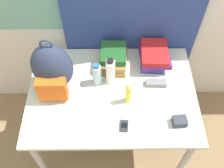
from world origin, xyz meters
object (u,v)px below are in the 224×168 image
at_px(book_stack_left, 114,57).
at_px(sunscreen_bottle, 128,94).
at_px(backpack, 52,69).
at_px(cell_phone, 124,126).
at_px(sunglasses_case, 156,83).
at_px(sports_bottle, 110,71).
at_px(camera_pouch, 180,121).
at_px(water_bottle, 97,74).
at_px(book_stack_center, 154,56).

distance_m(book_stack_left, sunscreen_bottle, 0.36).
distance_m(backpack, sunscreen_bottle, 0.54).
height_order(cell_phone, sunglasses_case, sunglasses_case).
bearing_deg(sports_bottle, book_stack_left, 81.65).
bearing_deg(camera_pouch, water_bottle, 147.79).
bearing_deg(book_stack_left, camera_pouch, -50.99).
height_order(backpack, water_bottle, backpack).
height_order(cell_phone, camera_pouch, camera_pouch).
relative_size(book_stack_left, sunglasses_case, 1.93).
distance_m(sports_bottle, sunscreen_bottle, 0.21).
height_order(book_stack_left, camera_pouch, book_stack_left).
xyz_separation_m(book_stack_left, camera_pouch, (0.43, -0.53, -0.04)).
height_order(sunglasses_case, camera_pouch, camera_pouch).
height_order(backpack, sports_bottle, backpack).
height_order(sports_bottle, sunscreen_bottle, sports_bottle).
bearing_deg(sunscreen_bottle, cell_phone, -99.05).
relative_size(book_stack_left, water_bottle, 1.50).
distance_m(water_bottle, sunscreen_bottle, 0.27).
height_order(water_bottle, sports_bottle, sports_bottle).
height_order(backpack, cell_phone, backpack).
relative_size(sunscreen_bottle, sunglasses_case, 1.24).
distance_m(backpack, book_stack_center, 0.76).
xyz_separation_m(backpack, book_stack_center, (0.72, 0.21, -0.12)).
bearing_deg(water_bottle, cell_phone, -63.35).
relative_size(book_stack_left, sports_bottle, 1.25).
bearing_deg(sports_bottle, sunglasses_case, -6.44).
bearing_deg(water_bottle, book_stack_left, 56.37).
height_order(book_stack_center, cell_phone, book_stack_center).
height_order(book_stack_left, water_bottle, water_bottle).
distance_m(sports_bottle, camera_pouch, 0.58).
relative_size(sports_bottle, cell_phone, 2.66).
xyz_separation_m(book_stack_center, sunscreen_bottle, (-0.21, -0.34, 0.02)).
height_order(backpack, sunglasses_case, backpack).
xyz_separation_m(backpack, camera_pouch, (0.84, -0.31, -0.16)).
bearing_deg(sunglasses_case, cell_phone, -125.84).
bearing_deg(sports_bottle, book_stack_center, 27.52).
distance_m(sports_bottle, sunglasses_case, 0.35).
distance_m(backpack, sports_bottle, 0.40).
bearing_deg(sunglasses_case, sunscreen_bottle, -147.18).
bearing_deg(water_bottle, sports_bottle, 6.27).
distance_m(sunglasses_case, camera_pouch, 0.34).
bearing_deg(sunglasses_case, camera_pouch, -69.31).
bearing_deg(cell_phone, book_stack_center, 66.15).
bearing_deg(sports_bottle, cell_phone, -76.90).
bearing_deg(backpack, book_stack_left, 26.95).
xyz_separation_m(backpack, sunscreen_bottle, (0.51, -0.13, -0.10)).
xyz_separation_m(book_stack_center, sports_bottle, (-0.33, -0.17, 0.04)).
relative_size(backpack, camera_pouch, 4.82).
bearing_deg(backpack, sports_bottle, 5.94).
xyz_separation_m(sports_bottle, camera_pouch, (0.45, -0.35, -0.08)).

